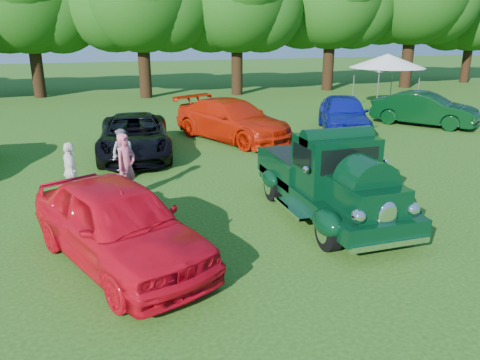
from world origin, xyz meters
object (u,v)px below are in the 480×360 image
object	(u,v)px
red_convertible	(118,223)
spectator_grey	(123,154)
back_car_orange	(232,120)
back_car_blue	(344,114)
back_car_black	(134,136)
back_car_green	(424,109)
spectator_white	(71,172)
spectator_pink	(126,166)
hero_pickup	(329,181)
canopy_tent	(387,61)

from	to	relation	value
red_convertible	spectator_grey	distance (m)	5.49
back_car_orange	red_convertible	bearing A→B (deg)	-144.10
back_car_orange	back_car_blue	xyz separation A→B (m)	(5.05, -0.05, 0.00)
back_car_black	back_car_orange	xyz separation A→B (m)	(4.06, 1.43, 0.08)
back_car_green	spectator_grey	xyz separation A→B (m)	(-14.04, -4.16, -0.01)
back_car_blue	back_car_green	xyz separation A→B (m)	(4.34, 0.18, -0.04)
back_car_black	back_car_blue	xyz separation A→B (m)	(9.11, 1.39, 0.08)
red_convertible	back_car_orange	size ratio (longest dim) A/B	0.85
spectator_white	back_car_black	bearing A→B (deg)	-33.58
spectator_pink	spectator_grey	size ratio (longest dim) A/B	1.16
hero_pickup	red_convertible	size ratio (longest dim) A/B	1.08
back_car_orange	spectator_grey	world-z (taller)	back_car_orange
red_convertible	spectator_pink	bearing A→B (deg)	59.93
red_convertible	spectator_white	world-z (taller)	red_convertible
back_car_blue	hero_pickup	bearing A→B (deg)	-99.64
red_convertible	back_car_green	distance (m)	17.41
spectator_grey	canopy_tent	world-z (taller)	canopy_tent
back_car_orange	hero_pickup	bearing A→B (deg)	-116.67
hero_pickup	back_car_orange	size ratio (longest dim) A/B	0.92
red_convertible	spectator_grey	size ratio (longest dim) A/B	3.13
hero_pickup	back_car_black	distance (m)	8.11
back_car_blue	canopy_tent	bearing A→B (deg)	63.75
back_car_orange	spectator_grey	xyz separation A→B (m)	(-4.64, -4.02, -0.05)
red_convertible	back_car_green	size ratio (longest dim) A/B	1.02
back_car_orange	canopy_tent	xyz separation A→B (m)	(10.23, 4.60, 1.84)
spectator_grey	back_car_blue	bearing A→B (deg)	66.80
red_convertible	back_car_blue	size ratio (longest dim) A/B	1.00
back_car_black	back_car_blue	bearing A→B (deg)	14.26
back_car_black	spectator_white	xyz separation A→B (m)	(-2.01, -4.12, 0.05)
back_car_orange	canopy_tent	world-z (taller)	canopy_tent
hero_pickup	back_car_orange	world-z (taller)	hero_pickup
red_convertible	spectator_pink	xyz separation A→B (m)	(0.44, 3.64, 0.07)
red_convertible	canopy_tent	xyz separation A→B (m)	(15.34, 14.09, 1.84)
canopy_tent	red_convertible	bearing A→B (deg)	-137.43
back_car_green	spectator_white	bearing A→B (deg)	162.78
red_convertible	back_car_green	world-z (taller)	red_convertible
hero_pickup	spectator_pink	bearing A→B (deg)	149.49
back_car_black	canopy_tent	size ratio (longest dim) A/B	1.27
hero_pickup	canopy_tent	distance (m)	16.82
hero_pickup	back_car_orange	distance (m)	8.52
hero_pickup	back_car_green	bearing A→B (deg)	42.26
hero_pickup	back_car_blue	distance (m)	9.94
hero_pickup	spectator_pink	world-z (taller)	hero_pickup
back_car_black	spectator_grey	size ratio (longest dim) A/B	3.44
back_car_black	red_convertible	bearing A→B (deg)	-91.86
back_car_blue	canopy_tent	xyz separation A→B (m)	(5.17, 4.65, 1.84)
spectator_grey	spectator_white	xyz separation A→B (m)	(-1.43, -1.53, 0.02)
back_car_black	spectator_grey	xyz separation A→B (m)	(-0.58, -2.59, 0.03)
spectator_white	hero_pickup	bearing A→B (deg)	-124.11
back_car_blue	spectator_pink	distance (m)	11.33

